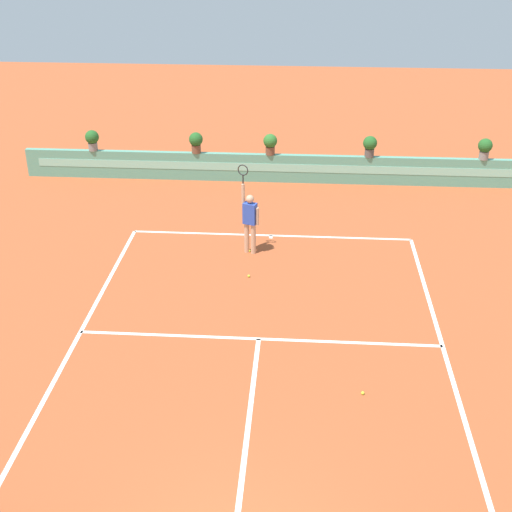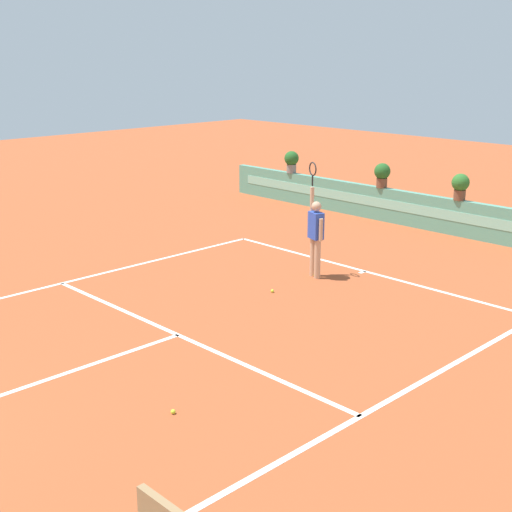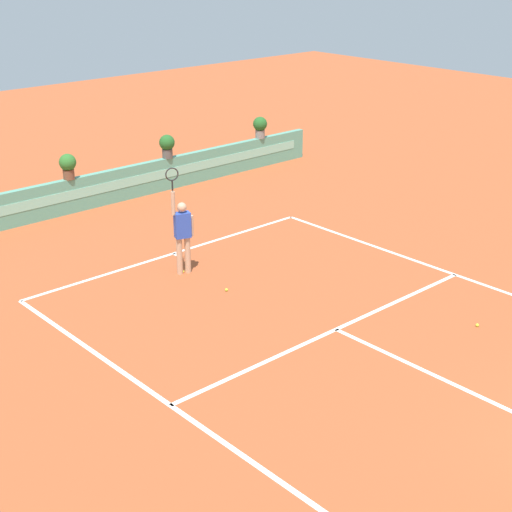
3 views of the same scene
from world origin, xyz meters
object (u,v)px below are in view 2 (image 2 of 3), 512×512
Objects in this scene: tennis_player at (316,232)px; potted_plant_centre at (460,185)px; potted_plant_left at (382,174)px; tennis_ball_near_baseline at (272,291)px; tennis_ball_by_sideline at (173,412)px; potted_plant_far_left at (292,160)px; tennis_ball_mid_court at (315,275)px.

tennis_player is 5.67m from potted_plant_centre.
potted_plant_centre is 2.59m from potted_plant_left.
tennis_player is 1.77m from tennis_ball_near_baseline.
tennis_ball_by_sideline is (2.76, -6.17, -1.02)m from tennis_player.
tennis_player is 38.01× the size of tennis_ball_by_sideline.
potted_plant_far_left is 6.27m from potted_plant_centre.
potted_plant_far_left is (-6.09, 7.11, 1.38)m from tennis_ball_near_baseline.
tennis_ball_near_baseline is 0.09× the size of potted_plant_left.
tennis_player reaches higher than tennis_ball_mid_court.
potted_plant_left is at bearing 112.33° from tennis_ball_mid_court.
potted_plant_far_left is (-8.77, 11.82, 1.38)m from tennis_ball_by_sideline.
tennis_ball_by_sideline is 0.09× the size of potted_plant_far_left.
tennis_player is at bearing -59.57° from tennis_ball_mid_court.
tennis_ball_near_baseline is 1.00× the size of tennis_ball_by_sideline.
potted_plant_far_left is at bearing 126.55° from tennis_ball_by_sideline.
potted_plant_left is (-5.08, 11.82, 1.38)m from tennis_ball_by_sideline.
potted_plant_far_left is at bearing 180.00° from potted_plant_left.
potted_plant_far_left is (-5.99, 5.63, 1.38)m from tennis_ball_mid_court.
potted_plant_left is (-2.33, 5.65, 0.36)m from tennis_player.
tennis_ball_mid_court is at bearing -67.67° from potted_plant_left.
tennis_ball_by_sideline is (2.67, -4.72, 0.00)m from tennis_ball_near_baseline.
tennis_ball_by_sideline is 12.94m from potted_plant_left.
tennis_player is 8.26m from potted_plant_far_left.
potted_plant_centre is (0.27, 5.65, 0.36)m from tennis_player.
potted_plant_left is at bearing 180.00° from potted_plant_centre.
potted_plant_centre is at bearing 0.00° from potted_plant_far_left.
tennis_ball_near_baseline is at bearing 119.54° from tennis_ball_by_sideline.
tennis_ball_by_sideline is at bearing -66.73° from potted_plant_left.
tennis_ball_near_baseline is 0.09× the size of potted_plant_far_left.
tennis_ball_by_sideline is at bearing -78.09° from potted_plant_centre.
tennis_ball_mid_court is at bearing 93.90° from tennis_ball_near_baseline.
potted_plant_centre reaches higher than tennis_ball_near_baseline.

